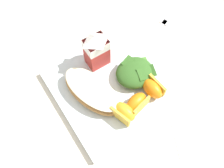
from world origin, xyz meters
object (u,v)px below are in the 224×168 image
at_px(metal_fork, 156,33).
at_px(cheesy_pizza_bread, 92,91).
at_px(orange_wedge_rear, 153,88).
at_px(white_plate, 112,87).
at_px(milk_carton, 96,49).
at_px(orange_wedge_middle, 137,103).
at_px(orange_wedge_front, 124,112).
at_px(green_salad_pile, 135,72).
at_px(paper_napkin, 197,135).

bearing_deg(metal_fork, cheesy_pizza_bread, -163.80).
bearing_deg(orange_wedge_rear, metal_fork, 48.66).
height_order(white_plate, cheesy_pizza_bread, cheesy_pizza_bread).
bearing_deg(milk_carton, orange_wedge_middle, -86.20).
height_order(cheesy_pizza_bread, metal_fork, cheesy_pizza_bread).
bearing_deg(metal_fork, milk_carton, -179.96).
bearing_deg(white_plate, orange_wedge_rear, -42.86).
bearing_deg(orange_wedge_front, orange_wedge_middle, 3.52).
height_order(green_salad_pile, orange_wedge_front, green_salad_pile).
bearing_deg(green_salad_pile, cheesy_pizza_bread, 172.92).
distance_m(white_plate, milk_carton, 0.11).
relative_size(white_plate, orange_wedge_front, 4.12).
relative_size(cheesy_pizza_bread, orange_wedge_rear, 2.93).
bearing_deg(cheesy_pizza_bread, white_plate, -6.70).
bearing_deg(metal_fork, paper_napkin, -109.71).
bearing_deg(white_plate, orange_wedge_front, -104.36).
relative_size(orange_wedge_middle, orange_wedge_rear, 1.05).
bearing_deg(cheesy_pizza_bread, orange_wedge_front, -69.03).
xyz_separation_m(green_salad_pile, metal_fork, (0.15, 0.09, -0.03)).
distance_m(orange_wedge_middle, orange_wedge_rear, 0.06).
height_order(cheesy_pizza_bread, orange_wedge_rear, orange_wedge_rear).
xyz_separation_m(green_salad_pile, milk_carton, (-0.06, 0.09, 0.04)).
distance_m(orange_wedge_front, orange_wedge_middle, 0.04).
bearing_deg(milk_carton, paper_napkin, -72.45).
height_order(cheesy_pizza_bread, milk_carton, milk_carton).
distance_m(cheesy_pizza_bread, orange_wedge_rear, 0.15).
bearing_deg(cheesy_pizza_bread, orange_wedge_middle, -49.55).
xyz_separation_m(cheesy_pizza_bread, green_salad_pile, (0.12, -0.01, 0.00)).
xyz_separation_m(orange_wedge_middle, metal_fork, (0.19, 0.16, -0.03)).
bearing_deg(green_salad_pile, orange_wedge_front, -139.02).
height_order(white_plate, metal_fork, white_plate).
bearing_deg(metal_fork, green_salad_pile, -147.77).
bearing_deg(orange_wedge_front, orange_wedge_rear, 7.57).
xyz_separation_m(green_salad_pile, orange_wedge_front, (-0.09, -0.07, -0.00)).
bearing_deg(paper_napkin, cheesy_pizza_bread, 125.28).
xyz_separation_m(white_plate, orange_wedge_rear, (0.08, -0.07, 0.03)).
bearing_deg(orange_wedge_front, milk_carton, 80.14).
bearing_deg(cheesy_pizza_bread, orange_wedge_rear, -30.31).
relative_size(white_plate, cheesy_pizza_bread, 1.51).
relative_size(cheesy_pizza_bread, milk_carton, 1.68).
xyz_separation_m(cheesy_pizza_bread, paper_napkin, (0.16, -0.22, -0.03)).
relative_size(paper_napkin, metal_fork, 0.61).
bearing_deg(milk_carton, orange_wedge_rear, -66.23).
relative_size(green_salad_pile, milk_carton, 0.91).
height_order(milk_carton, metal_fork, milk_carton).
distance_m(orange_wedge_front, orange_wedge_rear, 0.10).
relative_size(orange_wedge_front, paper_napkin, 0.62).
height_order(milk_carton, orange_wedge_rear, milk_carton).
distance_m(white_plate, paper_napkin, 0.24).
bearing_deg(green_salad_pile, milk_carton, 121.63).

